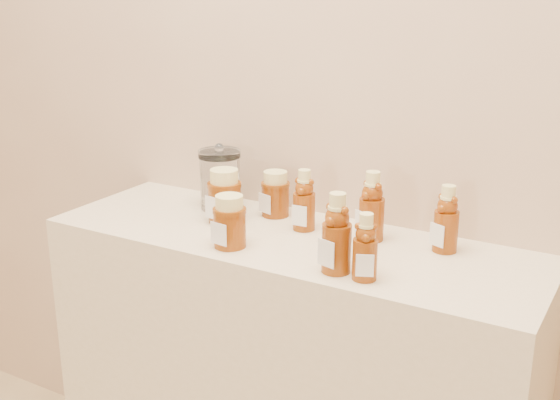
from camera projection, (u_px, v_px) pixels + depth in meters
The scene contains 10 objects.
wall_back at pixel (331, 37), 1.69m from camera, with size 3.50×0.02×2.70m, color tan.
bear_bottle_back_left at pixel (304, 196), 1.69m from camera, with size 0.06×0.06×0.17m, color #672908, non-canonical shape.
bear_bottle_back_mid at pixel (372, 202), 1.62m from camera, with size 0.06×0.06×0.19m, color #672908, non-canonical shape.
bear_bottle_back_right at pixel (447, 214), 1.55m from camera, with size 0.06×0.06×0.17m, color #672908, non-canonical shape.
bear_bottle_front_left at pixel (337, 228), 1.44m from camera, with size 0.07×0.07×0.19m, color #672908, non-canonical shape.
bear_bottle_front_right at pixel (365, 242), 1.41m from camera, with size 0.05×0.05×0.16m, color #672908, non-canonical shape.
honey_jar_left at pixel (225, 196), 1.75m from camera, with size 0.09×0.09×0.14m, color #672908, non-canonical shape.
honey_jar_back at pixel (275, 194), 1.80m from camera, with size 0.07×0.07×0.12m, color #672908, non-canonical shape.
honey_jar_front at pixel (230, 221), 1.59m from camera, with size 0.08×0.08×0.12m, color #672908, non-canonical shape.
glass_canister at pixel (220, 177), 1.85m from camera, with size 0.11×0.11×0.17m, color white, non-canonical shape.
Camera 1 is at (0.76, 0.19, 1.49)m, focal length 45.00 mm.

